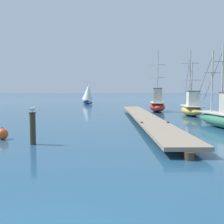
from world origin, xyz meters
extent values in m
cube|color=gray|center=(5.60, 17.13, 0.37)|extent=(3.84, 23.31, 0.16)
cylinder|color=#3D3023|center=(4.58, 5.56, 0.15)|extent=(0.36, 0.36, 0.29)
cylinder|color=#3D3023|center=(4.99, 10.19, 0.15)|extent=(0.36, 0.36, 0.29)
cylinder|color=#3D3023|center=(5.39, 14.82, 0.15)|extent=(0.36, 0.36, 0.29)
cylinder|color=#3D3023|center=(5.80, 19.45, 0.15)|extent=(0.36, 0.36, 0.29)
cylinder|color=#3D3023|center=(6.21, 24.08, 0.15)|extent=(0.36, 0.36, 0.29)
cylinder|color=#3D3023|center=(6.62, 28.71, 0.15)|extent=(0.36, 0.36, 0.29)
cube|color=#333338|center=(4.39, 12.57, 0.49)|extent=(0.14, 0.21, 0.08)
cube|color=#333338|center=(5.99, 12.43, 0.49)|extent=(0.14, 0.21, 0.08)
ellipsoid|color=#337556|center=(9.95, 13.14, 0.47)|extent=(1.81, 5.64, 0.94)
cube|color=#B2AD9E|center=(9.95, 13.14, 0.90)|extent=(1.60, 5.07, 0.08)
cylinder|color=#B2ADA3|center=(9.93, 13.42, 3.14)|extent=(0.11, 0.11, 4.39)
cylinder|color=#B2ADA3|center=(9.93, 13.42, 4.32)|extent=(1.28, 0.15, 0.06)
cylinder|color=#333338|center=(9.85, 14.60, 3.36)|extent=(0.18, 2.28, 3.25)
cylinder|color=#B2ADA3|center=(9.84, 14.66, 3.05)|extent=(0.11, 0.11, 4.23)
cylinder|color=#B2ADA3|center=(9.84, 14.66, 3.67)|extent=(1.28, 0.15, 0.06)
cylinder|color=#333338|center=(9.76, 15.80, 3.26)|extent=(0.18, 2.20, 3.13)
ellipsoid|color=gold|center=(11.26, 21.58, 0.48)|extent=(2.80, 4.93, 0.96)
cube|color=#B2AD9E|center=(11.26, 21.58, 0.92)|extent=(2.48, 4.43, 0.08)
cube|color=silver|center=(11.11, 20.90, 1.64)|extent=(1.29, 1.48, 1.37)
cube|color=#3D3D42|center=(11.11, 20.90, 2.36)|extent=(1.39, 1.60, 0.06)
cylinder|color=#B2ADA3|center=(11.30, 21.80, 3.07)|extent=(0.11, 0.11, 4.23)
cylinder|color=#B2ADA3|center=(11.30, 21.80, 3.41)|extent=(1.64, 0.41, 0.06)
cylinder|color=#333338|center=(11.55, 22.92, 3.29)|extent=(0.49, 2.16, 3.13)
cylinder|color=#B2ADA3|center=(11.53, 22.82, 3.70)|extent=(0.11, 0.11, 5.49)
cylinder|color=#B2ADA3|center=(11.53, 22.82, 5.14)|extent=(1.64, 0.41, 0.06)
cylinder|color=#333338|center=(11.84, 24.27, 3.98)|extent=(0.63, 2.79, 4.06)
ellipsoid|color=#AD2823|center=(9.20, 26.46, 0.54)|extent=(2.86, 5.09, 1.07)
cube|color=#B2AD9E|center=(9.20, 26.46, 1.03)|extent=(2.54, 4.57, 0.08)
cube|color=#B7B2A8|center=(9.03, 25.76, 1.85)|extent=(1.24, 1.58, 1.55)
cube|color=#3D3D42|center=(9.03, 25.76, 2.65)|extent=(1.33, 1.70, 0.06)
cylinder|color=#B2ADA3|center=(9.26, 26.69, 3.96)|extent=(0.11, 0.11, 5.78)
cylinder|color=#B2ADA3|center=(9.26, 26.69, 5.31)|extent=(1.55, 0.44, 0.06)
cylinder|color=#333338|center=(9.64, 28.21, 4.25)|extent=(0.75, 2.92, 4.27)
cylinder|color=#B2ADA3|center=(9.52, 27.74, 3.51)|extent=(0.11, 0.11, 4.87)
cylinder|color=#B2ADA3|center=(9.52, 27.74, 3.93)|extent=(1.55, 0.44, 0.06)
cylinder|color=#333338|center=(9.84, 29.02, 3.75)|extent=(0.63, 2.47, 3.61)
cylinder|color=#3D3023|center=(-1.41, 8.86, 0.73)|extent=(0.26, 0.26, 1.47)
cylinder|color=#28282D|center=(-1.41, 8.86, 1.44)|extent=(0.30, 0.30, 0.06)
cylinder|color=gold|center=(-1.42, 8.89, 1.50)|extent=(0.01, 0.01, 0.07)
cylinder|color=gold|center=(-1.40, 8.84, 1.50)|extent=(0.01, 0.01, 0.07)
ellipsoid|color=white|center=(-1.41, 8.86, 1.61)|extent=(0.30, 0.20, 0.13)
ellipsoid|color=silver|center=(-1.45, 8.91, 1.62)|extent=(0.24, 0.11, 0.09)
ellipsoid|color=#383838|center=(-1.55, 8.87, 1.61)|extent=(0.07, 0.05, 0.04)
ellipsoid|color=silver|center=(-1.41, 8.80, 1.62)|extent=(0.24, 0.11, 0.09)
ellipsoid|color=#383838|center=(-1.52, 8.77, 1.61)|extent=(0.07, 0.05, 0.04)
cone|color=white|center=(-1.55, 8.81, 1.61)|extent=(0.10, 0.09, 0.07)
sphere|color=white|center=(-1.30, 8.90, 1.69)|extent=(0.08, 0.08, 0.08)
cone|color=gold|center=(-1.25, 8.92, 1.69)|extent=(0.05, 0.04, 0.02)
sphere|color=#E04C1E|center=(-3.15, 10.27, 0.28)|extent=(0.55, 0.55, 0.55)
torus|color=black|center=(-3.15, 10.27, 0.55)|extent=(0.14, 0.02, 0.14)
ellipsoid|color=navy|center=(1.47, 43.93, 0.30)|extent=(2.40, 3.73, 0.60)
cylinder|color=#B2ADA3|center=(1.43, 44.02, 2.25)|extent=(0.08, 0.08, 3.30)
cone|color=silver|center=(1.57, 43.70, 2.08)|extent=(2.61, 2.45, 2.97)
camera|label=1|loc=(0.91, -3.40, 2.46)|focal=43.00mm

